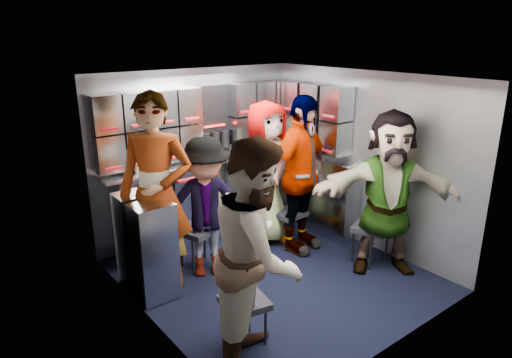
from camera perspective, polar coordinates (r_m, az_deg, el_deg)
floor at (r=5.05m, az=2.22°, el=-11.88°), size 3.00×3.00×0.00m
wall_back at (r=5.80m, az=-7.24°, el=3.19°), size 2.80×0.04×2.10m
wall_left at (r=3.92m, az=-13.51°, el=-4.48°), size 0.04×3.00×2.10m
wall_right at (r=5.59m, az=13.42°, el=2.29°), size 0.04×3.00×2.10m
ceiling at (r=4.40m, az=2.56°, el=12.56°), size 2.80×3.00×0.02m
cart_bank_back at (r=5.79m, az=-5.95°, el=-2.53°), size 2.68×0.38×0.99m
cart_bank_left at (r=4.69m, az=-13.59°, el=-8.07°), size 0.38×0.76×0.99m
counter at (r=5.63m, az=-6.12°, el=2.43°), size 2.68×0.42×0.03m
locker_bank_back at (r=5.58m, az=-6.61°, el=7.26°), size 2.68×0.28×0.82m
locker_bank_right at (r=5.84m, az=7.43°, el=7.71°), size 0.28×1.00×0.82m
right_cabinet at (r=6.03m, az=7.73°, el=-1.74°), size 0.28×1.20×1.00m
coffee_niche at (r=5.73m, az=-5.38°, el=7.37°), size 0.46×0.16×0.84m
red_latch_strip at (r=5.51m, az=-4.97°, el=0.64°), size 2.60×0.02×0.03m
jump_seat_near_left at (r=3.88m, az=-1.46°, el=-15.44°), size 0.42×0.40×0.43m
jump_seat_mid_left at (r=5.07m, az=-7.24°, el=-6.53°), size 0.50×0.49×0.48m
jump_seat_center at (r=5.81m, az=0.14°, el=-3.41°), size 0.48×0.46×0.45m
jump_seat_mid_right at (r=5.60m, az=4.12°, el=-4.48°), size 0.38×0.36×0.43m
jump_seat_near_right at (r=5.29m, az=14.19°, el=-6.08°), size 0.50×0.49×0.46m
attendant_standing at (r=4.53m, az=-12.35°, el=-1.96°), size 0.86×0.85×2.00m
attendant_arc_a at (r=3.49m, az=0.26°, el=-9.43°), size 1.11×1.11×1.82m
attendant_arc_b at (r=4.80m, az=-6.28°, el=-3.63°), size 1.13×0.93×1.52m
attendant_arc_c at (r=5.52m, az=1.29°, el=0.72°), size 0.89×0.61×1.76m
attendant_arc_d at (r=5.29m, az=5.55°, el=0.46°), size 1.17×0.70×1.86m
attendant_arc_e at (r=5.02m, az=16.20°, el=-1.71°), size 1.60×1.45×1.77m
bottle_left at (r=5.10m, az=-15.81°, el=1.89°), size 0.06×0.06×0.26m
bottle_mid at (r=5.51m, az=-6.74°, el=3.70°), size 0.07×0.07×0.28m
bottle_right at (r=6.14m, az=2.18°, el=5.24°), size 0.06×0.06×0.27m
cup_left at (r=5.16m, az=-14.48°, el=1.29°), size 0.07×0.07×0.11m
cup_right at (r=6.02m, az=0.64°, el=4.16°), size 0.09×0.09×0.10m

